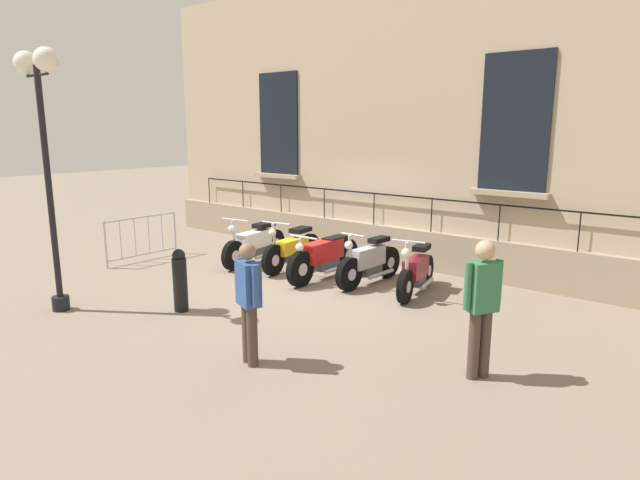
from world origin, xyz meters
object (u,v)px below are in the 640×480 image
(motorcycle_yellow, at_px, (292,249))
(motorcycle_red, at_px, (324,256))
(lamppost, at_px, (42,124))
(bollard, at_px, (180,280))
(motorcycle_silver, at_px, (369,263))
(pedestrian_walking, at_px, (482,301))
(motorcycle_white, at_px, (255,244))
(motorcycle_maroon, at_px, (416,272))
(pedestrian_standing, at_px, (249,297))
(crowd_barrier, at_px, (142,237))

(motorcycle_yellow, xyz_separation_m, motorcycle_red, (0.15, 1.02, 0.03))
(lamppost, height_order, bollard, lamppost)
(motorcycle_silver, height_order, pedestrian_walking, pedestrian_walking)
(motorcycle_white, bearing_deg, lamppost, -2.61)
(motorcycle_silver, relative_size, motorcycle_maroon, 1.04)
(pedestrian_standing, xyz_separation_m, pedestrian_walking, (-1.51, 2.47, 0.08))
(lamppost, bearing_deg, motorcycle_white, 177.39)
(motorcycle_yellow, bearing_deg, pedestrian_walking, 65.31)
(pedestrian_standing, distance_m, pedestrian_walking, 2.90)
(motorcycle_yellow, distance_m, lamppost, 5.38)
(motorcycle_yellow, relative_size, pedestrian_walking, 1.17)
(motorcycle_red, height_order, lamppost, lamppost)
(motorcycle_red, xyz_separation_m, pedestrian_walking, (2.29, 4.28, 0.53))
(motorcycle_white, distance_m, crowd_barrier, 2.65)
(motorcycle_red, xyz_separation_m, motorcycle_silver, (-0.25, 0.93, -0.04))
(crowd_barrier, bearing_deg, motorcycle_silver, 108.80)
(motorcycle_white, xyz_separation_m, lamppost, (4.36, -0.20, 2.64))
(motorcycle_maroon, bearing_deg, motorcycle_red, -82.88)
(lamppost, bearing_deg, pedestrian_standing, 98.02)
(motorcycle_silver, bearing_deg, pedestrian_standing, 12.22)
(motorcycle_silver, distance_m, bollard, 3.69)
(motorcycle_red, bearing_deg, bollard, -11.16)
(bollard, distance_m, pedestrian_standing, 2.55)
(crowd_barrier, height_order, pedestrian_walking, pedestrian_walking)
(crowd_barrier, bearing_deg, bollard, 66.09)
(lamppost, bearing_deg, motorcycle_silver, 145.60)
(motorcycle_maroon, bearing_deg, crowd_barrier, -74.25)
(lamppost, distance_m, pedestrian_walking, 7.15)
(pedestrian_walking, bearing_deg, crowd_barrier, -95.28)
(pedestrian_walking, bearing_deg, pedestrian_standing, -58.57)
(motorcycle_silver, xyz_separation_m, motorcycle_maroon, (0.00, 1.05, -0.01))
(crowd_barrier, bearing_deg, pedestrian_standing, 69.13)
(lamppost, height_order, pedestrian_standing, lamppost)
(bollard, bearing_deg, motorcycle_yellow, -172.84)
(motorcycle_white, bearing_deg, pedestrian_walking, 70.12)
(motorcycle_white, height_order, pedestrian_standing, pedestrian_standing)
(motorcycle_red, distance_m, bollard, 3.16)
(motorcycle_white, distance_m, motorcycle_yellow, 1.02)
(motorcycle_white, relative_size, bollard, 2.03)
(motorcycle_yellow, distance_m, motorcycle_maroon, 3.00)
(crowd_barrier, bearing_deg, pedestrian_walking, 84.72)
(pedestrian_walking, bearing_deg, motorcycle_yellow, -114.69)
(motorcycle_white, distance_m, lamppost, 5.10)
(motorcycle_maroon, distance_m, lamppost, 6.80)
(motorcycle_red, distance_m, lamppost, 5.56)
(motorcycle_white, bearing_deg, motorcycle_yellow, 98.66)
(pedestrian_standing, relative_size, pedestrian_walking, 0.93)
(crowd_barrier, relative_size, pedestrian_walking, 1.07)
(bollard, xyz_separation_m, pedestrian_standing, (0.70, 2.42, 0.37))
(motorcycle_yellow, xyz_separation_m, crowd_barrier, (1.65, -3.20, 0.13))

